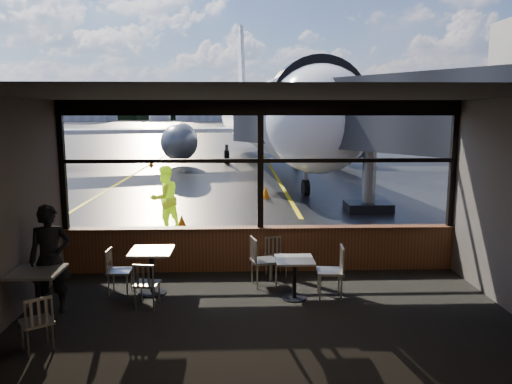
{
  "coord_description": "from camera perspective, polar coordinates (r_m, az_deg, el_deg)",
  "views": [
    {
      "loc": [
        -0.45,
        -10.0,
        3.26
      ],
      "look_at": [
        -0.05,
        1.0,
        1.5
      ],
      "focal_mm": 35.0,
      "sensor_mm": 36.0,
      "label": 1
    }
  ],
  "objects": [
    {
      "name": "fuel_tank_a",
      "position": [
        194.26,
        -10.96,
        8.86
      ],
      "size": [
        8.0,
        8.0,
        6.0
      ],
      "primitive_type": "cylinder",
      "color": "silver",
      "rests_on": "ground_plane"
    },
    {
      "name": "wall_back",
      "position": [
        4.3,
        4.16,
        -11.51
      ],
      "size": [
        8.0,
        0.04,
        3.5
      ],
      "primitive_type": "cube",
      "color": "#4F453F",
      "rests_on": "ground"
    },
    {
      "name": "fuel_tank_b",
      "position": [
        193.0,
        -7.99,
        8.93
      ],
      "size": [
        8.0,
        8.0,
        6.0
      ],
      "primitive_type": "cylinder",
      "color": "silver",
      "rests_on": "ground_plane"
    },
    {
      "name": "cone_extra",
      "position": [
        14.04,
        -8.48,
        -3.48
      ],
      "size": [
        0.33,
        0.33,
        0.46
      ],
      "primitive_type": "cone",
      "color": "#F35607",
      "rests_on": "ground_plane"
    },
    {
      "name": "jet_bridge",
      "position": [
        16.05,
        12.61,
        5.69
      ],
      "size": [
        8.89,
        10.86,
        4.74
      ],
      "primitive_type": null,
      "color": "#2C2C2F",
      "rests_on": "ground_plane"
    },
    {
      "name": "chair_mid_s",
      "position": [
        8.72,
        -12.35,
        -10.26
      ],
      "size": [
        0.5,
        0.5,
        0.81
      ],
      "primitive_type": null,
      "rotation": [
        0.0,
        0.0,
        -0.15
      ],
      "color": "#AEA89D",
      "rests_on": "carpet_floor"
    },
    {
      "name": "hangar_right",
      "position": [
        197.5,
        15.97,
        9.55
      ],
      "size": [
        50.0,
        20.0,
        12.0
      ],
      "primitive_type": null,
      "color": "silver",
      "rests_on": "ground_plane"
    },
    {
      "name": "chair_near_w",
      "position": [
        9.52,
        0.92,
        -7.93
      ],
      "size": [
        0.63,
        0.63,
        0.95
      ],
      "primitive_type": null,
      "rotation": [
        0.0,
        0.0,
        -1.33
      ],
      "color": "beige",
      "rests_on": "carpet_floor"
    },
    {
      "name": "chair_near_e",
      "position": [
        9.02,
        8.45,
        -9.02
      ],
      "size": [
        0.56,
        0.56,
        0.95
      ],
      "primitive_type": null,
      "rotation": [
        0.0,
        0.0,
        1.49
      ],
      "color": "#BAB4A8",
      "rests_on": "carpet_floor"
    },
    {
      "name": "airliner",
      "position": [
        31.66,
        0.96,
        13.22
      ],
      "size": [
        33.16,
        38.67,
        11.08
      ],
      "primitive_type": null,
      "rotation": [
        0.0,
        0.0,
        0.08
      ],
      "color": "white",
      "rests_on": "ground_plane"
    },
    {
      "name": "treeline",
      "position": [
        220.02,
        -1.99,
        9.81
      ],
      "size": [
        360.0,
        3.0,
        12.0
      ],
      "primitive_type": "cube",
      "color": "black",
      "rests_on": "ground_plane"
    },
    {
      "name": "ground_crew",
      "position": [
        14.02,
        -10.4,
        -0.72
      ],
      "size": [
        1.12,
        1.11,
        1.82
      ],
      "primitive_type": "imported",
      "rotation": [
        0.0,
        0.0,
        3.9
      ],
      "color": "#BFF219",
      "rests_on": "ground_plane"
    },
    {
      "name": "cone_wing",
      "position": [
        31.34,
        -11.88,
        3.32
      ],
      "size": [
        0.31,
        0.31,
        0.43
      ],
      "primitive_type": "cone",
      "color": "#EF6007",
      "rests_on": "ground_plane"
    },
    {
      "name": "chair_mid_w",
      "position": [
        9.41,
        -15.3,
        -8.78
      ],
      "size": [
        0.48,
        0.48,
        0.85
      ],
      "primitive_type": null,
      "rotation": [
        0.0,
        0.0,
        -1.6
      ],
      "color": "beige",
      "rests_on": "carpet_floor"
    },
    {
      "name": "mullion_centre",
      "position": [
        10.07,
        0.51,
        3.04
      ],
      "size": [
        0.12,
        0.12,
        2.6
      ],
      "primitive_type": "cube",
      "color": "black",
      "rests_on": "ground"
    },
    {
      "name": "mullion_left",
      "position": [
        10.65,
        -21.27,
        2.75
      ],
      "size": [
        0.12,
        0.12,
        2.6
      ],
      "primitive_type": "cube",
      "color": "black",
      "rests_on": "ground"
    },
    {
      "name": "carpet_floor",
      "position": [
        7.74,
        1.52,
        -15.78
      ],
      "size": [
        8.0,
        6.0,
        0.01
      ],
      "primitive_type": "cube",
      "color": "black",
      "rests_on": "ground"
    },
    {
      "name": "ceiling",
      "position": [
        7.02,
        1.64,
        11.03
      ],
      "size": [
        8.0,
        6.0,
        0.04
      ],
      "primitive_type": "cube",
      "color": "#38332D",
      "rests_on": "ground"
    },
    {
      "name": "cone_nose",
      "position": [
        19.12,
        1.1,
        -0.02
      ],
      "size": [
        0.34,
        0.34,
        0.47
      ],
      "primitive_type": "cone",
      "color": "#FF5A08",
      "rests_on": "ground_plane"
    },
    {
      "name": "mullion_right",
      "position": [
        10.98,
        21.6,
        2.9
      ],
      "size": [
        0.12,
        0.12,
        2.6
      ],
      "primitive_type": "cube",
      "color": "black",
      "rests_on": "ground"
    },
    {
      "name": "fuel_tank_c",
      "position": [
        192.24,
        -4.98,
        8.99
      ],
      "size": [
        8.0,
        8.0,
        6.0
      ],
      "primitive_type": "cylinder",
      "color": "silver",
      "rests_on": "ground_plane"
    },
    {
      "name": "chair_near_n",
      "position": [
        10.05,
        2.32,
        -7.47
      ],
      "size": [
        0.55,
        0.55,
        0.8
      ],
      "primitive_type": null,
      "rotation": [
        0.0,
        0.0,
        3.45
      ],
      "color": "#A9A499",
      "rests_on": "carpet_floor"
    },
    {
      "name": "ground_plane",
      "position": [
        130.05,
        -1.89,
        7.66
      ],
      "size": [
        520.0,
        520.0,
        0.0
      ],
      "primitive_type": "plane",
      "color": "black",
      "rests_on": "ground"
    },
    {
      "name": "window_transom",
      "position": [
        10.06,
        0.51,
        3.6
      ],
      "size": [
        8.0,
        0.1,
        0.08
      ],
      "primitive_type": "cube",
      "color": "black",
      "rests_on": "ground"
    },
    {
      "name": "cafe_table_near",
      "position": [
        8.92,
        4.4,
        -9.88
      ],
      "size": [
        0.66,
        0.66,
        0.73
      ],
      "primitive_type": null,
      "color": "#99968D",
      "rests_on": "carpet_floor"
    },
    {
      "name": "cafe_table_left",
      "position": [
        8.69,
        -23.63,
        -10.83
      ],
      "size": [
        0.75,
        0.75,
        0.83
      ],
      "primitive_type": null,
      "color": "#9D9790",
      "rests_on": "carpet_floor"
    },
    {
      "name": "window_header",
      "position": [
        10.01,
        0.52,
        9.59
      ],
      "size": [
        8.0,
        0.18,
        0.3
      ],
      "primitive_type": "cube",
      "color": "black",
      "rests_on": "ground"
    },
    {
      "name": "hangar_mid",
      "position": [
        195.01,
        -1.97,
        9.6
      ],
      "size": [
        38.0,
        15.0,
        10.0
      ],
      "primitive_type": null,
      "color": "silver",
      "rests_on": "ground_plane"
    },
    {
      "name": "window_sill",
      "position": [
        10.4,
        0.49,
        -6.59
      ],
      "size": [
        8.0,
        0.28,
        0.9
      ],
      "primitive_type": "cube",
      "color": "#542C19",
      "rests_on": "ground"
    },
    {
      "name": "chair_left_s",
      "position": [
        7.68,
        -23.78,
        -13.48
      ],
      "size": [
        0.63,
        0.63,
        0.83
      ],
      "primitive_type": null,
      "rotation": [
        0.0,
        0.0,
        0.61
      ],
      "color": "#B0AA9E",
      "rests_on": "carpet_floor"
    },
    {
      "name": "passenger",
      "position": [
        8.83,
        -22.45,
        -7.14
      ],
      "size": [
        0.75,
        0.6,
        1.8
      ],
      "primitive_type": "imported",
      "rotation": [
        0.0,
        0.0,
        0.29
      ],
      "color": "black",
      "rests_on": "carpet_floor"
    },
    {
      "name": "hangar_left",
      "position": [
        202.34,
        -22.47,
        9.05
      ],
      "size": [
        45.0,
        18.0,
        11.0
      ],
      "primitive_type": null,
      "color": "silver",
      "rests_on": "ground_plane"
    },
    {
      "name": "cafe_table_mid",
      "position": [
        9.31,
        -11.79,
        -8.95
      ],
      "size": [
        0.75,
        0.75,
        0.82
      ],
      "primitive_type": null,
      "color": "gray",
      "rests_on": "carpet_floor"
    }
  ]
}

